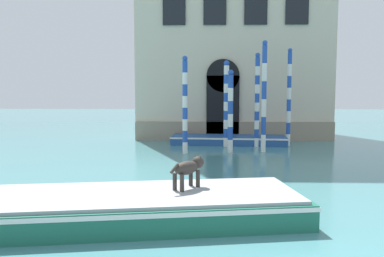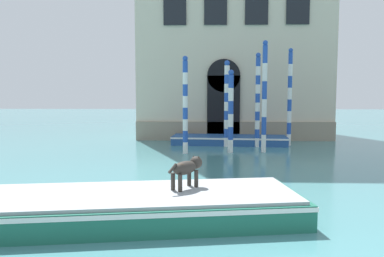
% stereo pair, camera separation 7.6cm
% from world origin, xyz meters
% --- Properties ---
extents(palazzo_left, '(10.39, 6.13, 14.89)m').
position_xyz_m(palazzo_left, '(-0.17, 20.31, 7.43)').
color(palazzo_left, beige).
rests_on(palazzo_left, ground_plane).
extents(boat_foreground, '(7.57, 3.24, 0.54)m').
position_xyz_m(boat_foreground, '(-3.53, 4.64, 0.29)').
color(boat_foreground, '#1E6651').
rests_on(boat_foreground, ground_plane).
extents(dog_on_deck, '(0.66, 0.78, 0.62)m').
position_xyz_m(dog_on_deck, '(-2.08, 5.11, 0.94)').
color(dog_on_deck, '#332D28').
rests_on(dog_on_deck, boat_foreground).
extents(boat_moored_near_palazzo, '(5.61, 2.13, 0.41)m').
position_xyz_m(boat_moored_near_palazzo, '(-0.56, 15.82, 0.22)').
color(boat_moored_near_palazzo, '#234C8C').
rests_on(boat_moored_near_palazzo, ground_plane).
extents(mooring_pole_0, '(0.25, 0.25, 3.96)m').
position_xyz_m(mooring_pole_0, '(-0.73, 15.04, 2.00)').
color(mooring_pole_0, white).
rests_on(mooring_pole_0, ground_plane).
extents(mooring_pole_1, '(0.21, 0.21, 4.62)m').
position_xyz_m(mooring_pole_1, '(0.73, 13.37, 2.33)').
color(mooring_pole_1, white).
rests_on(mooring_pole_1, ground_plane).
extents(mooring_pole_2, '(0.20, 0.20, 4.54)m').
position_xyz_m(mooring_pole_2, '(2.22, 15.41, 2.29)').
color(mooring_pole_2, white).
rests_on(mooring_pole_2, ground_plane).
extents(mooring_pole_3, '(0.21, 0.21, 3.95)m').
position_xyz_m(mooring_pole_3, '(-2.53, 12.89, 1.99)').
color(mooring_pole_3, white).
rests_on(mooring_pole_3, ground_plane).
extents(mooring_pole_4, '(0.23, 0.23, 3.42)m').
position_xyz_m(mooring_pole_4, '(-0.67, 13.23, 1.73)').
color(mooring_pole_4, white).
rests_on(mooring_pole_4, ground_plane).
extents(mooring_pole_5, '(0.22, 0.22, 4.29)m').
position_xyz_m(mooring_pole_5, '(0.67, 14.94, 2.16)').
color(mooring_pole_5, white).
rests_on(mooring_pole_5, ground_plane).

